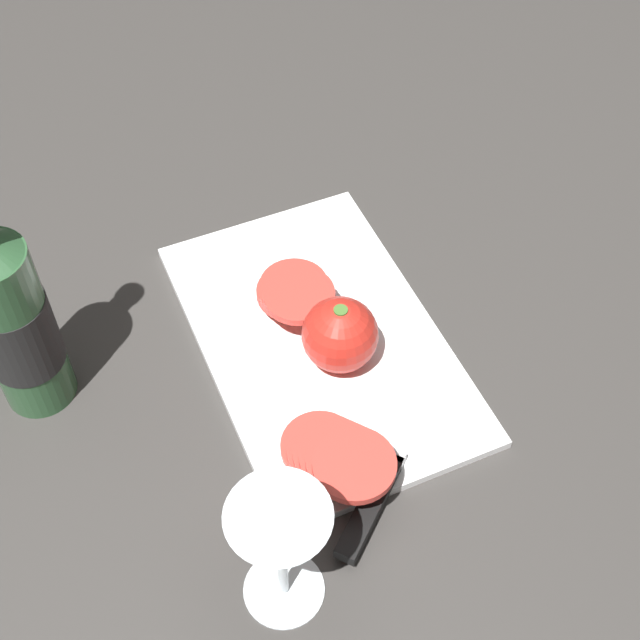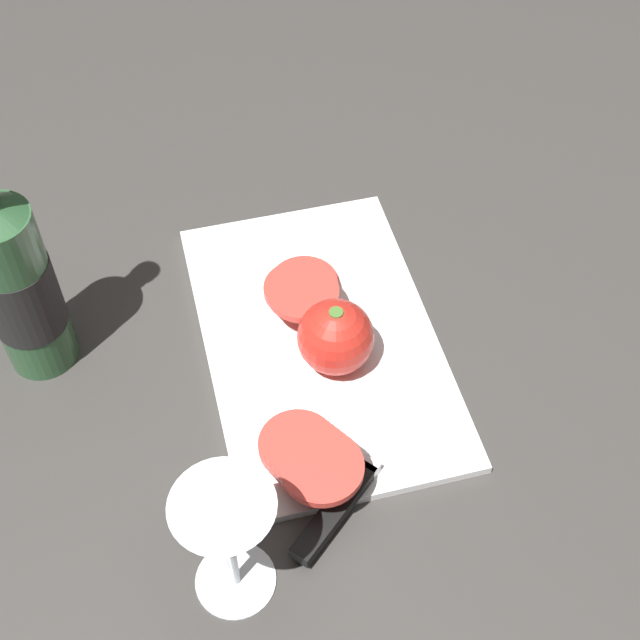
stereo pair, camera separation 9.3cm
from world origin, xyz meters
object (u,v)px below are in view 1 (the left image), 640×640
Objects in this scene: whole_tomato at (340,335)px; tomato_slice_stack_near at (295,291)px; wine_bottle at (13,320)px; tomato_slice_stack_far at (336,455)px; wine_glass at (280,541)px; knife at (379,487)px.

tomato_slice_stack_near is at bearing 9.12° from whole_tomato.
tomato_slice_stack_far is at bearing -131.56° from wine_bottle.
wine_glass reaches higher than tomato_slice_stack_far.
whole_tomato is 0.61× the size of tomato_slice_stack_far.
tomato_slice_stack_near is at bearing 45.93° from knife.
whole_tomato is at bearing -25.60° from tomato_slice_stack_far.
tomato_slice_stack_near reaches higher than knife.
tomato_slice_stack_near is at bearing -11.85° from tomato_slice_stack_far.
wine_bottle reaches higher than tomato_slice_stack_near.
tomato_slice_stack_near is at bearing -24.34° from wine_glass.
tomato_slice_stack_far is (0.09, -0.09, -0.06)m from wine_glass.
whole_tomato reaches higher than tomato_slice_stack_far.
tomato_slice_stack_far reaches higher than knife.
wine_glass is 0.69× the size of knife.
knife is (0.05, -0.12, -0.08)m from wine_glass.
tomato_slice_stack_far is at bearing 154.40° from whole_tomato.
wine_bottle is 4.07× the size of whole_tomato.
tomato_slice_stack_near is (-0.01, -0.28, -0.08)m from wine_bottle.
whole_tomato is 0.09m from tomato_slice_stack_near.
wine_bottle reaches higher than tomato_slice_stack_far.
tomato_slice_stack_far is (-0.21, 0.04, 0.00)m from tomato_slice_stack_near.
whole_tomato reaches higher than knife.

